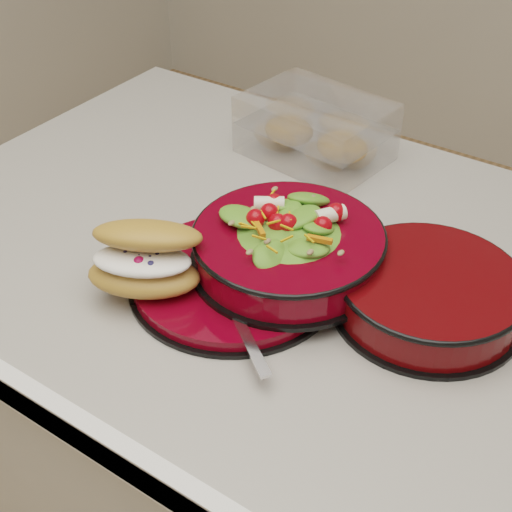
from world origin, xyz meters
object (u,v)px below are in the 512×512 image
Objects in this scene: dinner_plate at (234,278)px; croissant at (146,259)px; island_counter at (318,478)px; pastry_box at (316,130)px; salad_bowl at (289,240)px; fork at (238,320)px; extra_bowl at (429,292)px.

croissant is at bearing -132.04° from dinner_plate.
island_counter is 5.30× the size of pastry_box.
fork is at bearing -86.03° from salad_bowl.
pastry_box reaches higher than extra_bowl.
fork is (0.13, 0.01, -0.04)m from croissant.
pastry_box is (-0.14, 0.41, 0.02)m from fork.
dinner_plate is 0.35m from pastry_box.
extra_bowl is (0.22, 0.09, 0.02)m from dinner_plate.
salad_bowl is at bearing 19.62° from croissant.
dinner_plate is at bearing -158.02° from extra_bowl.
extra_bowl is (0.30, -0.25, -0.02)m from pastry_box.
salad_bowl is at bearing -133.36° from island_counter.
island_counter is at bearing 23.84° from fork.
pastry_box reaches higher than island_counter.
dinner_plate is at bearing -133.35° from salad_bowl.
extra_bowl is at bearing -9.70° from fork.
croissant reaches higher than island_counter.
island_counter is at bearing 46.65° from dinner_plate.
pastry_box is at bearing 114.23° from salad_bowl.
fork is 0.43m from pastry_box.
salad_bowl reaches higher than island_counter.
extra_bowl is at bearing 21.98° from dinner_plate.
dinner_plate is 0.08m from salad_bowl.
fork reaches higher than island_counter.
salad_bowl reaches higher than pastry_box.
salad_bowl is 1.08× the size of extra_bowl.
croissant is at bearing -150.07° from extra_bowl.
island_counter is 0.49m from extra_bowl.
croissant is at bearing -132.56° from salad_bowl.
pastry_box is at bearing 54.87° from fork.
extra_bowl reaches higher than fork.
extra_bowl is (0.16, 0.16, 0.01)m from fork.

